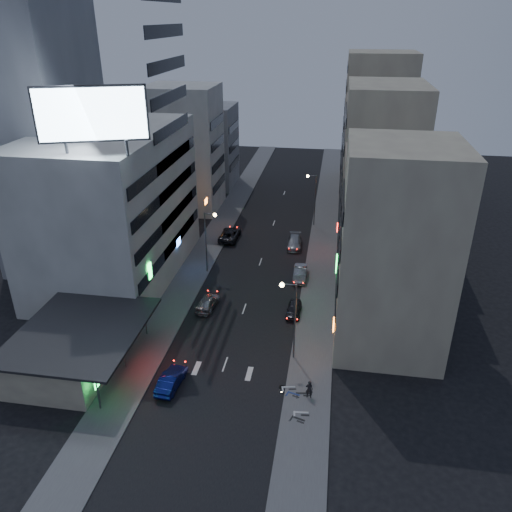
% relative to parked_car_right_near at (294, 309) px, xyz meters
% --- Properties ---
extents(ground, '(180.00, 180.00, 0.00)m').
position_rel_parked_car_right_near_xyz_m(ground, '(-5.60, -13.78, -0.64)').
color(ground, black).
rests_on(ground, ground).
extents(sidewalk_left, '(4.00, 120.00, 0.12)m').
position_rel_parked_car_right_near_xyz_m(sidewalk_left, '(-13.60, 16.22, -0.58)').
color(sidewalk_left, '#4C4C4F').
rests_on(sidewalk_left, ground).
extents(sidewalk_right, '(4.00, 120.00, 0.12)m').
position_rel_parked_car_right_near_xyz_m(sidewalk_right, '(2.40, 16.22, -0.58)').
color(sidewalk_right, '#4C4C4F').
rests_on(sidewalk_right, ground).
extents(food_court, '(11.00, 13.00, 3.88)m').
position_rel_parked_car_right_near_xyz_m(food_court, '(-19.50, -11.78, 1.34)').
color(food_court, '#BBB393').
rests_on(food_court, ground).
extents(white_building, '(14.00, 24.00, 18.00)m').
position_rel_parked_car_right_near_xyz_m(white_building, '(-22.60, 6.22, 8.36)').
color(white_building, silver).
rests_on(white_building, ground).
extents(grey_tower, '(10.00, 14.00, 34.00)m').
position_rel_parked_car_right_near_xyz_m(grey_tower, '(-31.60, 9.22, 16.36)').
color(grey_tower, gray).
rests_on(grey_tower, ground).
extents(shophouse_near, '(10.00, 11.00, 20.00)m').
position_rel_parked_car_right_near_xyz_m(shophouse_near, '(9.40, -3.28, 9.36)').
color(shophouse_near, '#BBB393').
rests_on(shophouse_near, ground).
extents(shophouse_mid, '(11.00, 12.00, 16.00)m').
position_rel_parked_car_right_near_xyz_m(shophouse_mid, '(9.90, 8.22, 7.36)').
color(shophouse_mid, gray).
rests_on(shophouse_mid, ground).
extents(shophouse_far, '(10.00, 14.00, 22.00)m').
position_rel_parked_car_right_near_xyz_m(shophouse_far, '(9.40, 21.22, 10.36)').
color(shophouse_far, '#BBB393').
rests_on(shophouse_far, ground).
extents(far_left_a, '(11.00, 10.00, 20.00)m').
position_rel_parked_car_right_near_xyz_m(far_left_a, '(-21.10, 31.22, 9.36)').
color(far_left_a, silver).
rests_on(far_left_a, ground).
extents(far_left_b, '(12.00, 10.00, 15.00)m').
position_rel_parked_car_right_near_xyz_m(far_left_b, '(-21.60, 44.22, 6.86)').
color(far_left_b, gray).
rests_on(far_left_b, ground).
extents(far_right_a, '(11.00, 12.00, 18.00)m').
position_rel_parked_car_right_near_xyz_m(far_right_a, '(9.90, 36.22, 8.36)').
color(far_right_a, gray).
rests_on(far_right_a, ground).
extents(far_right_b, '(12.00, 12.00, 24.00)m').
position_rel_parked_car_right_near_xyz_m(far_right_b, '(10.40, 50.22, 11.36)').
color(far_right_b, '#BBB393').
rests_on(far_right_b, ground).
extents(billboard, '(9.52, 3.75, 6.20)m').
position_rel_parked_car_right_near_xyz_m(billboard, '(-18.59, -3.80, 21.02)').
color(billboard, '#595B60').
rests_on(billboard, white_building).
extents(street_lamp_right_near, '(1.60, 0.44, 8.02)m').
position_rel_parked_car_right_near_xyz_m(street_lamp_right_near, '(0.30, -7.78, 4.72)').
color(street_lamp_right_near, '#595B60').
rests_on(street_lamp_right_near, sidewalk_right).
extents(street_lamp_left, '(1.60, 0.44, 8.02)m').
position_rel_parked_car_right_near_xyz_m(street_lamp_left, '(-11.50, 8.22, 4.72)').
color(street_lamp_left, '#595B60').
rests_on(street_lamp_left, sidewalk_left).
extents(street_lamp_right_far, '(1.60, 0.44, 8.02)m').
position_rel_parked_car_right_near_xyz_m(street_lamp_right_far, '(0.30, 26.22, 4.72)').
color(street_lamp_right_far, '#595B60').
rests_on(street_lamp_right_far, sidewalk_right).
extents(parked_car_right_near, '(1.61, 3.80, 1.28)m').
position_rel_parked_car_right_near_xyz_m(parked_car_right_near, '(0.00, 0.00, 0.00)').
color(parked_car_right_near, '#242328').
rests_on(parked_car_right_near, ground).
extents(parked_car_right_mid, '(1.63, 4.54, 1.49)m').
position_rel_parked_car_right_near_xyz_m(parked_car_right_mid, '(0.00, 8.37, 0.10)').
color(parked_car_right_mid, gray).
rests_on(parked_car_right_mid, ground).
extents(parked_car_left, '(2.59, 5.56, 1.54)m').
position_rel_parked_car_right_near_xyz_m(parked_car_left, '(-11.20, 18.94, 0.13)').
color(parked_car_left, black).
rests_on(parked_car_left, ground).
extents(parked_car_right_far, '(2.22, 5.00, 1.43)m').
position_rel_parked_car_right_near_xyz_m(parked_car_right_far, '(-1.57, 17.73, 0.07)').
color(parked_car_right_far, gray).
rests_on(parked_car_right_far, ground).
extents(road_car_blue, '(1.85, 4.45, 1.43)m').
position_rel_parked_car_right_near_xyz_m(road_car_blue, '(-9.60, -13.57, 0.07)').
color(road_car_blue, navy).
rests_on(road_car_blue, ground).
extents(road_car_silver, '(2.23, 4.69, 1.32)m').
position_rel_parked_car_right_near_xyz_m(road_car_silver, '(-9.69, -0.16, 0.02)').
color(road_car_silver, '#94989B').
rests_on(road_car_silver, ground).
extents(person, '(0.63, 0.42, 1.71)m').
position_rel_parked_car_right_near_xyz_m(person, '(2.52, -13.14, 0.33)').
color(person, black).
rests_on(person, sidewalk_right).
extents(scooter_black_a, '(1.10, 1.82, 1.06)m').
position_rel_parked_car_right_near_xyz_m(scooter_black_a, '(2.45, -15.91, 0.01)').
color(scooter_black_a, black).
rests_on(scooter_black_a, sidewalk_right).
extents(scooter_silver_a, '(0.81, 1.94, 1.15)m').
position_rel_parked_car_right_near_xyz_m(scooter_silver_a, '(2.64, -14.92, 0.05)').
color(scooter_silver_a, silver).
rests_on(scooter_silver_a, sidewalk_right).
extents(scooter_blue, '(1.01, 1.78, 1.03)m').
position_rel_parked_car_right_near_xyz_m(scooter_blue, '(1.79, -12.98, -0.00)').
color(scooter_blue, navy).
rests_on(scooter_blue, sidewalk_right).
extents(scooter_black_b, '(0.89, 1.93, 1.14)m').
position_rel_parked_car_right_near_xyz_m(scooter_black_b, '(2.62, -12.54, 0.05)').
color(scooter_black_b, black).
rests_on(scooter_black_b, sidewalk_right).
extents(scooter_silver_b, '(0.96, 1.90, 1.11)m').
position_rel_parked_car_right_near_xyz_m(scooter_silver_b, '(1.25, -11.92, 0.03)').
color(scooter_silver_b, '#A8ACB0').
rests_on(scooter_silver_b, sidewalk_right).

